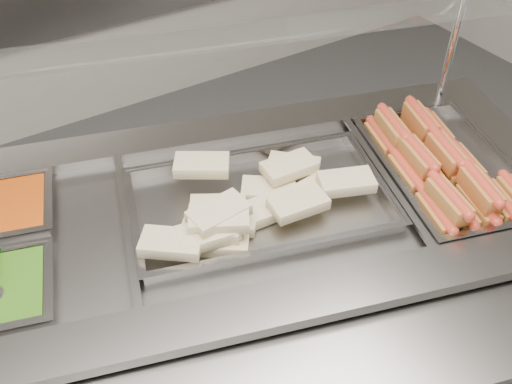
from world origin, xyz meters
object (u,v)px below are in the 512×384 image
steam_counter (241,304)px  pan_wraps (259,205)px  pan_hotdogs (443,175)px  sneeze_guard (215,41)px

steam_counter → pan_wraps: pan_wraps is taller
pan_wraps → pan_hotdogs: bearing=-16.7°
steam_counter → pan_wraps: 0.46m
steam_counter → sneeze_guard: sneeze_guard is taller
pan_hotdogs → pan_wraps: 0.61m
steam_counter → pan_hotdogs: size_ratio=3.27×
steam_counter → sneeze_guard: bearing=73.3°
sneeze_guard → pan_hotdogs: size_ratio=2.67×
sneeze_guard → pan_wraps: 0.49m
steam_counter → pan_hotdogs: (0.64, -0.19, 0.44)m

